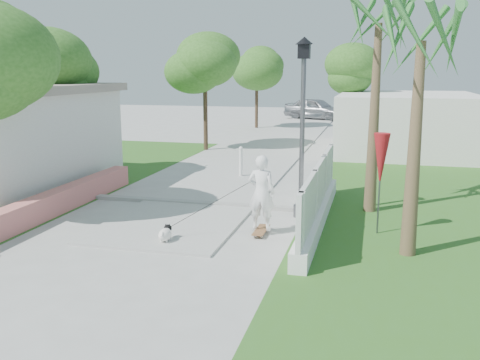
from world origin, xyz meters
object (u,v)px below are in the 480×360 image
(street_lamp, at_px, (302,121))
(skateboarder, at_px, (222,202))
(patio_umbrella, at_px, (381,161))
(bollard, at_px, (241,161))
(dog, at_px, (166,234))
(parked_car, at_px, (316,109))

(street_lamp, bearing_deg, skateboarder, -125.86)
(street_lamp, xyz_separation_m, patio_umbrella, (1.90, -1.00, -0.74))
(bollard, height_order, patio_umbrella, patio_umbrella)
(patio_umbrella, relative_size, dog, 3.99)
(parked_car, bearing_deg, bollard, -158.73)
(patio_umbrella, bearing_deg, skateboarder, -162.84)
(street_lamp, relative_size, patio_umbrella, 1.93)
(skateboarder, distance_m, parked_car, 29.25)
(bollard, relative_size, parked_car, 0.23)
(bollard, xyz_separation_m, patio_umbrella, (4.60, -5.50, 1.10))
(dog, bearing_deg, skateboarder, 32.89)
(street_lamp, height_order, parked_car, street_lamp)
(street_lamp, xyz_separation_m, skateboarder, (-1.48, -2.04, -1.64))
(street_lamp, height_order, skateboarder, street_lamp)
(skateboarder, bearing_deg, parked_car, -85.49)
(bollard, xyz_separation_m, dog, (0.18, -7.34, -0.37))
(bollard, bearing_deg, parked_car, 89.87)
(dog, relative_size, parked_car, 0.12)
(skateboarder, distance_m, dog, 1.43)
(patio_umbrella, relative_size, parked_car, 0.48)
(street_lamp, xyz_separation_m, dog, (-2.52, -2.84, -2.21))
(dog, bearing_deg, parked_car, 85.78)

